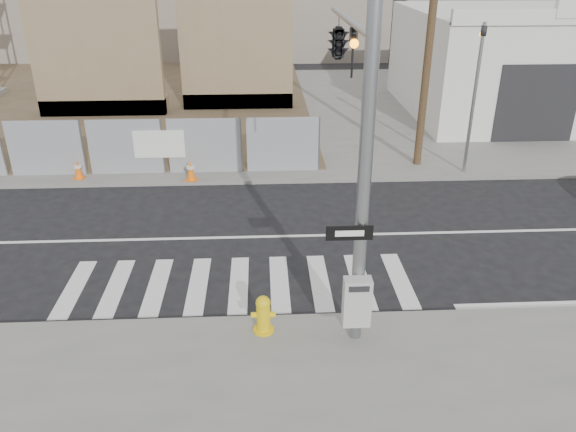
{
  "coord_description": "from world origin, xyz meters",
  "views": [
    {
      "loc": [
        0.63,
        -14.29,
        7.44
      ],
      "look_at": [
        1.26,
        -1.59,
        1.4
      ],
      "focal_mm": 35.0,
      "sensor_mm": 36.0,
      "label": 1
    }
  ],
  "objects_px": {
    "fire_hydrant": "(263,314)",
    "traffic_cone_d": "(191,170)",
    "signal_pole": "(345,84)",
    "traffic_cone_c": "(78,169)",
    "auto_shop": "(534,61)"
  },
  "relations": [
    {
      "from": "fire_hydrant",
      "to": "traffic_cone_c",
      "type": "xyz_separation_m",
      "value": [
        -6.44,
        9.14,
        -0.09
      ]
    },
    {
      "from": "signal_pole",
      "to": "traffic_cone_d",
      "type": "relative_size",
      "value": 9.41
    },
    {
      "from": "signal_pole",
      "to": "auto_shop",
      "type": "xyz_separation_m",
      "value": [
        11.5,
        15.01,
        -2.25
      ]
    },
    {
      "from": "auto_shop",
      "to": "traffic_cone_c",
      "type": "distance_m",
      "value": 21.64
    },
    {
      "from": "auto_shop",
      "to": "traffic_cone_c",
      "type": "xyz_separation_m",
      "value": [
        -19.85,
        -8.38,
        -2.08
      ]
    },
    {
      "from": "auto_shop",
      "to": "fire_hydrant",
      "type": "bearing_deg",
      "value": -127.43
    },
    {
      "from": "signal_pole",
      "to": "traffic_cone_c",
      "type": "xyz_separation_m",
      "value": [
        -8.34,
        6.63,
        -4.33
      ]
    },
    {
      "from": "fire_hydrant",
      "to": "traffic_cone_d",
      "type": "height_order",
      "value": "fire_hydrant"
    },
    {
      "from": "fire_hydrant",
      "to": "traffic_cone_d",
      "type": "relative_size",
      "value": 1.15
    },
    {
      "from": "fire_hydrant",
      "to": "traffic_cone_d",
      "type": "distance_m",
      "value": 9.11
    },
    {
      "from": "traffic_cone_d",
      "to": "fire_hydrant",
      "type": "bearing_deg",
      "value": -74.37
    },
    {
      "from": "signal_pole",
      "to": "fire_hydrant",
      "type": "relative_size",
      "value": 8.2
    },
    {
      "from": "fire_hydrant",
      "to": "signal_pole",
      "type": "bearing_deg",
      "value": 54.45
    },
    {
      "from": "signal_pole",
      "to": "auto_shop",
      "type": "distance_m",
      "value": 19.04
    },
    {
      "from": "traffic_cone_c",
      "to": "traffic_cone_d",
      "type": "relative_size",
      "value": 0.92
    }
  ]
}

